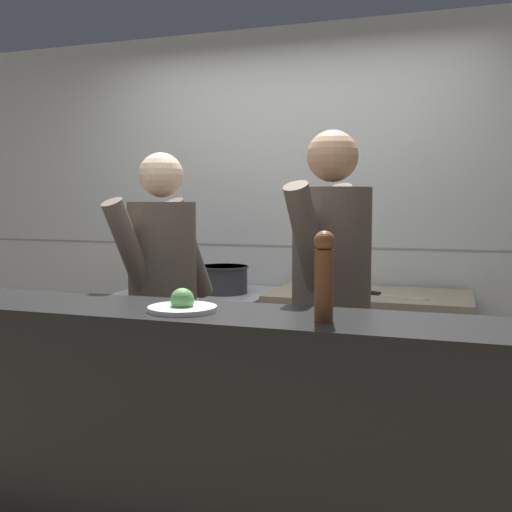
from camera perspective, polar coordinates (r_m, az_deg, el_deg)
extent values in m
cube|color=silver|center=(4.06, 3.18, 3.10)|extent=(8.00, 0.06, 2.60)
cube|color=gray|center=(4.04, 3.05, 0.95)|extent=(8.00, 0.00, 0.01)
cube|color=#232326|center=(3.98, -5.35, -9.83)|extent=(0.93, 0.70, 0.84)
cube|color=#B7BABF|center=(3.89, -5.41, -3.59)|extent=(0.94, 0.71, 0.04)
cube|color=#B7BABF|center=(3.67, -7.52, -10.11)|extent=(0.83, 0.03, 0.10)
cube|color=gray|center=(3.68, 10.65, -10.52)|extent=(1.15, 0.65, 0.91)
cube|color=black|center=(3.53, 9.81, -18.21)|extent=(1.13, 0.04, 0.10)
cube|color=black|center=(2.40, -6.85, -17.42)|extent=(3.01, 0.45, 1.05)
cylinder|color=#2D2D33|center=(3.94, -9.13, -1.63)|extent=(0.23, 0.23, 0.22)
cylinder|color=#2D2D33|center=(3.93, -9.15, -0.14)|extent=(0.25, 0.25, 0.01)
cylinder|color=#2D2D33|center=(3.76, -3.11, -2.25)|extent=(0.30, 0.30, 0.17)
cylinder|color=#2D2D33|center=(3.75, -3.11, -1.04)|extent=(0.32, 0.32, 0.01)
cone|color=#B7BABF|center=(3.58, 7.63, -2.64)|extent=(0.23, 0.23, 0.10)
cube|color=#B7BABF|center=(3.43, 13.83, -3.85)|extent=(0.28, 0.13, 0.01)
cube|color=black|center=(3.52, 10.94, -3.47)|extent=(0.11, 0.06, 0.02)
cylinder|color=white|center=(2.21, -7.02, -5.00)|extent=(0.25, 0.25, 0.02)
sphere|color=#4C8C47|center=(2.21, -7.03, -4.19)|extent=(0.09, 0.09, 0.09)
cylinder|color=brown|center=(2.01, 6.49, -2.82)|extent=(0.06, 0.06, 0.24)
sphere|color=brown|center=(1.99, 6.53, 1.43)|extent=(0.07, 0.07, 0.07)
cube|color=black|center=(3.23, -8.73, -13.86)|extent=(0.34, 0.27, 0.79)
cylinder|color=brown|center=(3.07, -8.91, -1.00)|extent=(0.43, 0.43, 0.65)
sphere|color=beige|center=(3.06, -9.03, 7.63)|extent=(0.22, 0.22, 0.22)
cylinder|color=brown|center=(3.21, -6.37, 0.67)|extent=(0.20, 0.34, 0.55)
cylinder|color=brown|center=(2.93, -11.74, 0.16)|extent=(0.20, 0.34, 0.55)
cube|color=black|center=(2.93, 7.02, -15.49)|extent=(0.35, 0.27, 0.83)
cylinder|color=brown|center=(2.76, 7.19, -0.62)|extent=(0.44, 0.44, 0.68)
sphere|color=tan|center=(2.75, 7.30, 9.42)|extent=(0.23, 0.23, 0.23)
cylinder|color=brown|center=(2.94, 9.04, 1.28)|extent=(0.19, 0.36, 0.57)
cylinder|color=brown|center=(2.56, 5.10, 0.76)|extent=(0.19, 0.36, 0.57)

